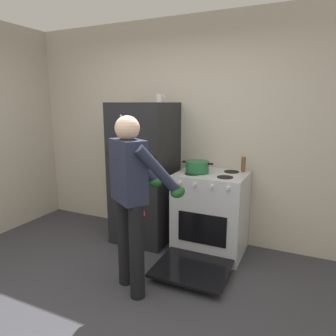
{
  "coord_description": "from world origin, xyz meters",
  "views": [
    {
      "loc": [
        1.46,
        -1.67,
        1.71
      ],
      "look_at": [
        0.08,
        1.32,
        1.0
      ],
      "focal_mm": 32.93,
      "sensor_mm": 36.0,
      "label": 1
    }
  ],
  "objects_px": {
    "refrigerator": "(145,173)",
    "red_pot": "(197,167)",
    "pepper_mill": "(243,164)",
    "stove_range": "(211,214)",
    "person_cook": "(133,190)",
    "coffee_mug": "(160,98)"
  },
  "relations": [
    {
      "from": "refrigerator",
      "to": "coffee_mug",
      "type": "xyz_separation_m",
      "value": [
        0.18,
        0.05,
        0.9
      ]
    },
    {
      "from": "stove_range",
      "to": "pepper_mill",
      "type": "bearing_deg",
      "value": 36.02
    },
    {
      "from": "coffee_mug",
      "to": "pepper_mill",
      "type": "bearing_deg",
      "value": 8.76
    },
    {
      "from": "refrigerator",
      "to": "red_pot",
      "type": "distance_m",
      "value": 0.71
    },
    {
      "from": "stove_range",
      "to": "pepper_mill",
      "type": "distance_m",
      "value": 0.68
    },
    {
      "from": "red_pot",
      "to": "pepper_mill",
      "type": "distance_m",
      "value": 0.52
    },
    {
      "from": "red_pot",
      "to": "pepper_mill",
      "type": "relative_size",
      "value": 2.14
    },
    {
      "from": "refrigerator",
      "to": "person_cook",
      "type": "distance_m",
      "value": 1.12
    },
    {
      "from": "stove_range",
      "to": "pepper_mill",
      "type": "xyz_separation_m",
      "value": [
        0.3,
        0.22,
        0.57
      ]
    },
    {
      "from": "pepper_mill",
      "to": "red_pot",
      "type": "bearing_deg",
      "value": -151.48
    },
    {
      "from": "red_pot",
      "to": "coffee_mug",
      "type": "xyz_separation_m",
      "value": [
        -0.51,
        0.1,
        0.75
      ]
    },
    {
      "from": "stove_range",
      "to": "pepper_mill",
      "type": "relative_size",
      "value": 7.42
    },
    {
      "from": "person_cook",
      "to": "red_pot",
      "type": "xyz_separation_m",
      "value": [
        0.25,
        0.97,
        0.05
      ]
    },
    {
      "from": "refrigerator",
      "to": "pepper_mill",
      "type": "relative_size",
      "value": 10.22
    },
    {
      "from": "refrigerator",
      "to": "red_pot",
      "type": "relative_size",
      "value": 4.77
    },
    {
      "from": "pepper_mill",
      "to": "stove_range",
      "type": "bearing_deg",
      "value": -143.98
    },
    {
      "from": "stove_range",
      "to": "person_cook",
      "type": "distance_m",
      "value": 1.19
    },
    {
      "from": "refrigerator",
      "to": "coffee_mug",
      "type": "height_order",
      "value": "coffee_mug"
    },
    {
      "from": "person_cook",
      "to": "coffee_mug",
      "type": "relative_size",
      "value": 14.28
    },
    {
      "from": "refrigerator",
      "to": "pepper_mill",
      "type": "distance_m",
      "value": 1.19
    },
    {
      "from": "stove_range",
      "to": "coffee_mug",
      "type": "distance_m",
      "value": 1.46
    },
    {
      "from": "stove_range",
      "to": "coffee_mug",
      "type": "bearing_deg",
      "value": 174.23
    }
  ]
}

